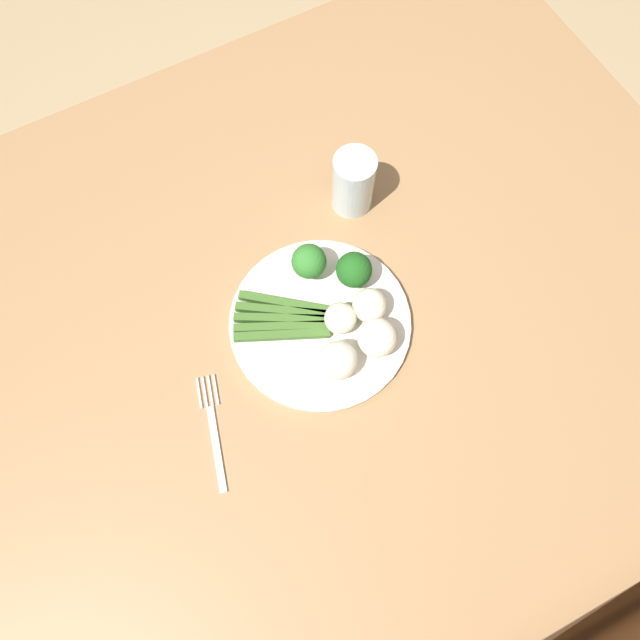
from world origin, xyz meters
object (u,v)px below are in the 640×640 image
plate (320,323)px  cauliflower_outer_edge (370,305)px  cauliflower_near_fork (338,360)px  broccoli_front (354,270)px  water_glass (353,183)px  cauliflower_mid (378,338)px  cauliflower_left (339,319)px  asparagus_bundle (283,319)px  dining_table (324,323)px  fork (214,430)px  broccoli_back_right (307,263)px

plate → cauliflower_outer_edge: bearing=-16.6°
cauliflower_near_fork → broccoli_front: bearing=51.3°
broccoli_front → plate: bearing=-155.5°
cauliflower_near_fork → water_glass: water_glass is taller
plate → cauliflower_mid: (0.05, -0.07, 0.04)m
cauliflower_mid → water_glass: (0.09, 0.23, 0.01)m
cauliflower_left → cauliflower_near_fork: bearing=-120.1°
asparagus_bundle → dining_table: bearing=-149.1°
cauliflower_near_fork → dining_table: bearing=71.3°
cauliflower_mid → cauliflower_near_fork: (-0.06, -0.00, -0.00)m
cauliflower_mid → water_glass: 0.25m
cauliflower_mid → cauliflower_outer_edge: bearing=71.8°
asparagus_bundle → broccoli_front: 0.13m
cauliflower_left → fork: bearing=-167.5°
cauliflower_mid → water_glass: water_glass is taller
broccoli_front → water_glass: 0.15m
cauliflower_near_fork → fork: (-0.20, 0.00, -0.04)m
cauliflower_left → water_glass: (0.13, 0.18, 0.01)m
cauliflower_left → cauliflower_outer_edge: size_ratio=0.92×
cauliflower_left → cauliflower_outer_edge: bearing=-4.0°
dining_table → cauliflower_left: 0.14m
plate → asparagus_bundle: size_ratio=1.79×
broccoli_front → cauliflower_mid: bearing=-101.0°
broccoli_front → water_glass: size_ratio=0.61×
broccoli_front → cauliflower_mid: broccoli_front is taller
cauliflower_near_fork → cauliflower_outer_edge: bearing=32.3°
broccoli_front → broccoli_back_right: (-0.05, 0.04, -0.00)m
cauliflower_left → fork: (-0.23, -0.05, -0.04)m
asparagus_bundle → cauliflower_outer_edge: (0.12, -0.05, 0.02)m
asparagus_bundle → broccoli_back_right: (0.07, 0.05, 0.03)m
asparagus_bundle → broccoli_front: broccoli_front is taller
cauliflower_mid → cauliflower_left: bearing=122.6°
fork → dining_table: bearing=-51.4°
cauliflower_outer_edge → water_glass: water_glass is taller
broccoli_front → cauliflower_left: broccoli_front is taller
dining_table → broccoli_front: broccoli_front is taller
broccoli_front → cauliflower_near_fork: broccoli_front is taller
asparagus_bundle → cauliflower_near_fork: bearing=140.7°
cauliflower_near_fork → cauliflower_left: 0.06m
dining_table → plate: (-0.02, -0.03, 0.10)m
cauliflower_mid → fork: size_ratio=0.35×
asparagus_bundle → fork: asparagus_bundle is taller
cauliflower_mid → water_glass: size_ratio=0.54×
asparagus_bundle → cauliflower_left: 0.08m
broccoli_back_right → cauliflower_outer_edge: 0.11m
cauliflower_left → water_glass: size_ratio=0.44×
asparagus_bundle → cauliflower_left: (0.07, -0.04, 0.02)m
dining_table → broccoli_front: size_ratio=20.33×
fork → asparagus_bundle: bearing=-43.1°
plate → broccoli_back_right: 0.09m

